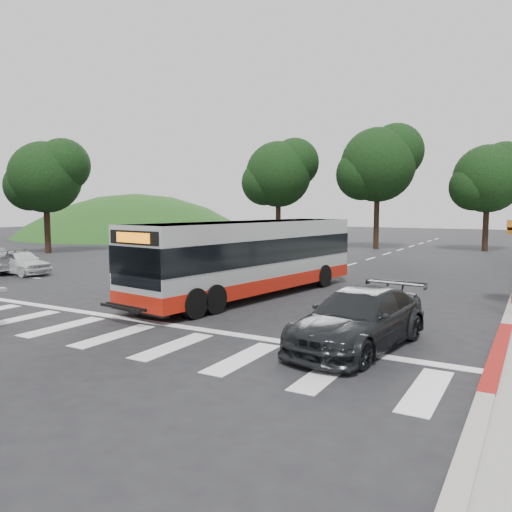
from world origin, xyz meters
The scene contains 12 objects.
ground centered at (0.00, 0.00, 0.00)m, with size 140.00×140.00×0.00m, color black.
curb_east_red centered at (9.00, -2.00, 0.08)m, with size 0.32×6.00×0.15m, color maroon.
hillside_nw centered at (-32.00, 30.00, 0.00)m, with size 44.00×44.00×10.00m, color #194516.
crosswalk_ladder centered at (0.00, -5.00, 0.01)m, with size 18.00×2.60×0.01m, color silver.
tree_north_a centered at (-1.92, 26.07, 6.92)m, with size 6.60×6.15×10.17m.
tree_north_b centered at (6.07, 28.06, 5.66)m, with size 5.72×5.33×8.43m.
tree_north_c centered at (-9.92, 24.06, 6.29)m, with size 6.16×5.74×9.30m.
tree_west_a centered at (-21.93, 10.06, 5.66)m, with size 5.72×5.33×8.43m.
transit_bus centered at (0.12, 2.01, 1.43)m, with size 2.40×11.07×2.86m, color #AEB0B2, non-canonical shape.
pedestrian centered at (-1.61, -2.57, 0.96)m, with size 0.70×0.46×1.93m, color silver.
dark_sedan centered at (5.97, -2.83, 0.71)m, with size 1.98×4.87×1.41m, color black.
west_car_white centered at (-13.11, 1.50, 0.63)m, with size 1.48×3.69×1.26m, color silver.
Camera 1 is at (9.69, -14.37, 3.40)m, focal length 35.00 mm.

